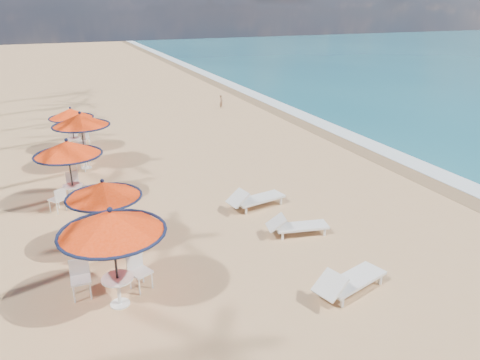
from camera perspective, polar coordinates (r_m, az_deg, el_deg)
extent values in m
plane|color=tan|center=(13.43, 6.94, -10.56)|extent=(160.00, 160.00, 0.00)
cube|color=white|center=(25.93, 14.32, 4.74)|extent=(1.20, 140.00, 0.04)
cube|color=olive|center=(25.42, 12.67, 4.56)|extent=(1.40, 140.00, 0.02)
cylinder|color=black|center=(11.62, -14.96, -9.38)|extent=(0.05, 0.05, 2.53)
cone|color=#FE4116|center=(11.16, -15.43, -4.99)|extent=(2.53, 2.53, 0.55)
torus|color=#111834|center=(11.27, -15.31, -6.14)|extent=(2.53, 2.53, 0.08)
sphere|color=#111834|center=(11.03, -15.59, -3.50)|extent=(0.13, 0.13, 0.13)
cylinder|color=silver|center=(11.88, -14.72, -11.53)|extent=(0.77, 0.77, 0.04)
cylinder|color=silver|center=(12.08, -14.56, -12.98)|extent=(0.09, 0.09, 0.77)
cylinder|color=black|center=(14.25, -16.00, -4.33)|extent=(0.05, 0.05, 2.19)
cone|color=#FE4116|center=(13.92, -16.35, -1.14)|extent=(2.19, 2.19, 0.48)
torus|color=#111834|center=(14.00, -16.26, -1.97)|extent=(2.19, 2.19, 0.07)
sphere|color=#111834|center=(13.82, -16.47, -0.08)|extent=(0.11, 0.11, 0.11)
cylinder|color=silver|center=(14.44, -15.82, -5.94)|extent=(0.67, 0.67, 0.04)
cylinder|color=silver|center=(14.58, -15.70, -7.04)|extent=(0.08, 0.08, 0.67)
cylinder|color=black|center=(17.89, -19.93, 0.80)|extent=(0.05, 0.05, 2.39)
cone|color=#FE4116|center=(17.61, -20.31, 3.66)|extent=(2.39, 2.39, 0.52)
torus|color=#111834|center=(17.68, -20.21, 2.92)|extent=(2.39, 2.39, 0.07)
sphere|color=#111834|center=(17.53, -20.43, 4.60)|extent=(0.12, 0.12, 0.12)
cylinder|color=silver|center=(18.06, -19.74, -0.65)|extent=(0.73, 0.73, 0.04)
cylinder|color=silver|center=(18.18, -19.61, -1.66)|extent=(0.08, 0.08, 0.73)
cylinder|color=black|center=(21.64, -18.58, 4.49)|extent=(0.05, 0.05, 2.47)
cone|color=#FE4116|center=(21.40, -18.88, 6.96)|extent=(2.47, 2.47, 0.54)
torus|color=#111834|center=(21.46, -18.80, 6.32)|extent=(2.47, 2.47, 0.08)
sphere|color=#111834|center=(21.33, -18.98, 7.77)|extent=(0.13, 0.13, 0.13)
cylinder|color=silver|center=(21.78, -18.43, 3.22)|extent=(0.75, 0.75, 0.04)
cylinder|color=silver|center=(21.88, -18.32, 2.34)|extent=(0.09, 0.09, 0.75)
cylinder|color=black|center=(24.45, -19.71, 5.77)|extent=(0.05, 0.05, 2.13)
cone|color=#FE4116|center=(24.26, -19.95, 7.66)|extent=(2.13, 2.13, 0.46)
torus|color=#111834|center=(24.31, -19.89, 7.17)|extent=(2.13, 2.13, 0.06)
sphere|color=#111834|center=(24.21, -20.03, 8.27)|extent=(0.11, 0.11, 0.11)
cylinder|color=silver|center=(24.56, -19.59, 4.79)|extent=(0.65, 0.65, 0.04)
cylinder|color=silver|center=(24.64, -19.50, 4.11)|extent=(0.07, 0.07, 0.65)
cube|color=silver|center=(12.60, 13.70, -11.74)|extent=(2.01, 1.21, 0.08)
cube|color=silver|center=(11.82, 10.92, -12.45)|extent=(0.80, 0.84, 0.47)
cube|color=silver|center=(12.69, 13.63, -12.42)|extent=(0.07, 0.07, 0.27)
cube|color=silver|center=(15.09, 7.51, -5.62)|extent=(1.77, 0.93, 0.07)
cube|color=silver|center=(14.76, 4.43, -5.18)|extent=(0.67, 0.71, 0.42)
cube|color=silver|center=(15.16, 7.48, -6.15)|extent=(0.06, 0.06, 0.24)
cube|color=silver|center=(16.91, 2.40, -2.28)|extent=(1.97, 1.02, 0.08)
cube|color=silver|center=(16.33, -0.28, -2.22)|extent=(0.74, 0.79, 0.47)
cube|color=silver|center=(16.98, 2.39, -2.83)|extent=(0.07, 0.07, 0.27)
imported|color=#855F44|center=(32.70, -2.31, 9.57)|extent=(0.35, 0.42, 0.97)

